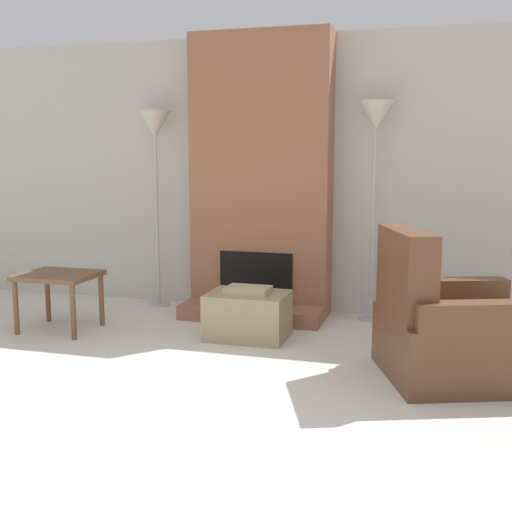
{
  "coord_description": "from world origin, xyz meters",
  "views": [
    {
      "loc": [
        1.63,
        -2.97,
        1.5
      ],
      "look_at": [
        0.0,
        2.66,
        0.57
      ],
      "focal_mm": 45.0,
      "sensor_mm": 36.0,
      "label": 1
    }
  ],
  "objects_px": {
    "armchair": "(451,335)",
    "floor_lamp_left": "(155,136)",
    "ottoman": "(248,314)",
    "side_table": "(59,281)",
    "floor_lamp_right": "(376,129)"
  },
  "relations": [
    {
      "from": "side_table",
      "to": "floor_lamp_right",
      "type": "distance_m",
      "value": 3.05
    },
    {
      "from": "ottoman",
      "to": "floor_lamp_right",
      "type": "bearing_deg",
      "value": 43.49
    },
    {
      "from": "floor_lamp_right",
      "to": "ottoman",
      "type": "bearing_deg",
      "value": -136.51
    },
    {
      "from": "armchair",
      "to": "floor_lamp_right",
      "type": "bearing_deg",
      "value": 5.84
    },
    {
      "from": "armchair",
      "to": "floor_lamp_left",
      "type": "height_order",
      "value": "floor_lamp_left"
    },
    {
      "from": "ottoman",
      "to": "floor_lamp_right",
      "type": "relative_size",
      "value": 0.33
    },
    {
      "from": "armchair",
      "to": "side_table",
      "type": "bearing_deg",
      "value": 64.3
    },
    {
      "from": "armchair",
      "to": "floor_lamp_right",
      "type": "height_order",
      "value": "floor_lamp_right"
    },
    {
      "from": "ottoman",
      "to": "side_table",
      "type": "distance_m",
      "value": 1.66
    },
    {
      "from": "floor_lamp_right",
      "to": "side_table",
      "type": "bearing_deg",
      "value": -156.91
    },
    {
      "from": "side_table",
      "to": "floor_lamp_left",
      "type": "relative_size",
      "value": 0.33
    },
    {
      "from": "armchair",
      "to": "floor_lamp_left",
      "type": "bearing_deg",
      "value": 43.28
    },
    {
      "from": "side_table",
      "to": "floor_lamp_left",
      "type": "xyz_separation_m",
      "value": [
        0.43,
        1.08,
        1.25
      ]
    },
    {
      "from": "armchair",
      "to": "floor_lamp_left",
      "type": "xyz_separation_m",
      "value": [
        -2.79,
        1.4,
        1.38
      ]
    },
    {
      "from": "side_table",
      "to": "floor_lamp_right",
      "type": "bearing_deg",
      "value": 23.09
    }
  ]
}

